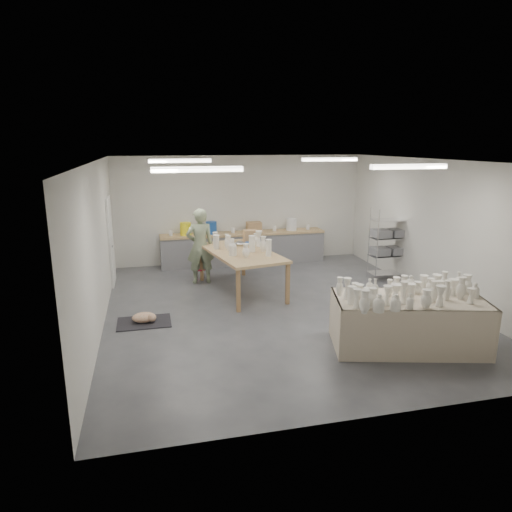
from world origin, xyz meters
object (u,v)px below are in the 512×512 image
object	(u,v)px
work_table	(242,250)
red_stool	(200,270)
drying_table	(408,320)
potter	(200,246)

from	to	relation	value
work_table	red_stool	world-z (taller)	work_table
drying_table	red_stool	size ratio (longest dim) A/B	7.53
drying_table	potter	world-z (taller)	potter
work_table	drying_table	bearing A→B (deg)	-71.82
drying_table	red_stool	distance (m)	5.54
drying_table	work_table	size ratio (longest dim) A/B	0.97
red_stool	potter	bearing A→B (deg)	-90.00
drying_table	potter	xyz separation A→B (m)	(-2.91, 4.44, 0.44)
potter	red_stool	xyz separation A→B (m)	(0.00, 0.27, -0.66)
potter	red_stool	size ratio (longest dim) A/B	5.21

